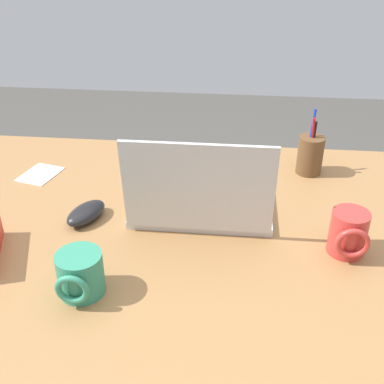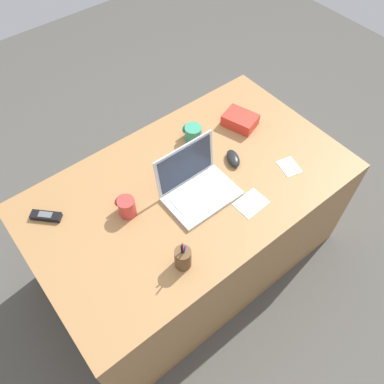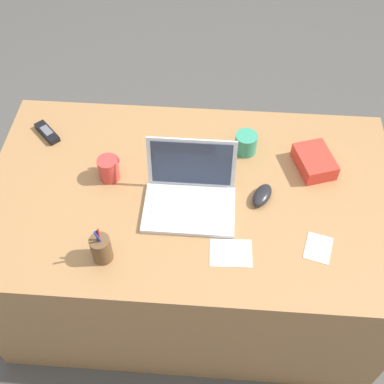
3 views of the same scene
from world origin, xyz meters
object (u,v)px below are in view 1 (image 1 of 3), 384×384
Objects in this scene: coffee_mug_tall at (348,233)px; computer_mouse at (86,213)px; coffee_mug_white at (80,275)px; pen_holder at (310,155)px; laptop at (200,200)px.

computer_mouse is at bearing -6.45° from coffee_mug_tall.
coffee_mug_white is 0.72m from pen_holder.
pen_holder is (-0.28, -0.26, 0.01)m from laptop.
pen_holder is at bearing -127.18° from computer_mouse.
coffee_mug_tall is at bearing -162.01° from computer_mouse.
coffee_mug_tall is (-0.32, 0.10, 0.00)m from laptop.
pen_holder reaches higher than coffee_mug_white.
pen_holder reaches higher than computer_mouse.
pen_holder is at bearing -137.60° from laptop.
coffee_mug_white is at bearing 48.20° from pen_holder.
coffee_mug_tall is 0.54× the size of pen_holder.
laptop is 0.34m from coffee_mug_tall.
laptop is 3.41× the size of coffee_mug_tall.
laptop reaches higher than computer_mouse.
coffee_mug_tall is (-0.58, 0.07, 0.03)m from computer_mouse.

